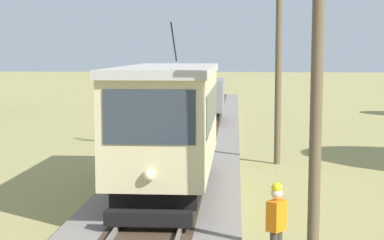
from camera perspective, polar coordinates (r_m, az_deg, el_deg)
red_tram at (r=18.12m, az=-2.14°, el=-0.24°), size 2.60×8.54×4.79m
freight_car at (r=36.24m, az=0.97°, el=2.00°), size 2.40×5.20×2.31m
utility_pole_near_tram at (r=12.43m, az=11.23°, el=2.06°), size 1.40×0.38×6.53m
utility_pole_mid at (r=23.73m, az=7.87°, el=6.44°), size 1.40×0.31×8.50m
track_worker at (r=12.15m, az=7.67°, el=-9.34°), size 0.42×0.45×1.78m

